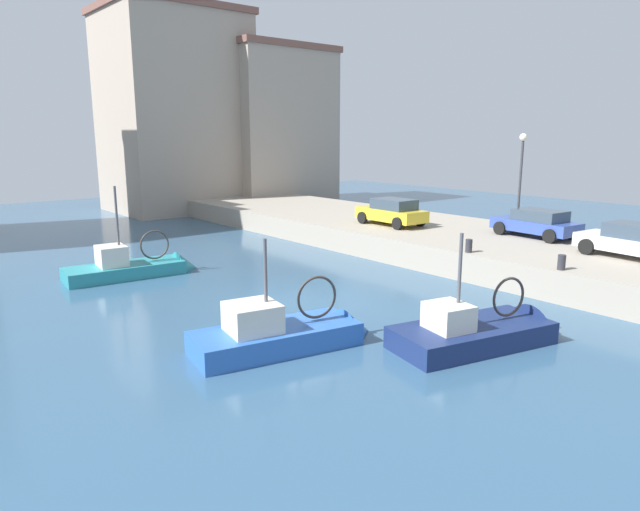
{
  "coord_description": "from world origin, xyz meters",
  "views": [
    {
      "loc": [
        -11.96,
        -15.78,
        5.97
      ],
      "look_at": [
        2.2,
        1.42,
        1.2
      ],
      "focal_mm": 31.77,
      "sensor_mm": 36.0,
      "label": 1
    }
  ],
  "objects": [
    {
      "name": "water_surface",
      "position": [
        0.0,
        0.0,
        0.0
      ],
      "size": [
        80.0,
        80.0,
        0.0
      ],
      "primitive_type": "plane",
      "color": "#335675",
      "rests_on": "ground"
    },
    {
      "name": "quay_wall",
      "position": [
        11.5,
        0.0,
        0.6
      ],
      "size": [
        9.0,
        56.0,
        1.2
      ],
      "primitive_type": "cube",
      "color": "#9E9384",
      "rests_on": "ground"
    },
    {
      "name": "fishing_boat_blue",
      "position": [
        -2.95,
        -3.35,
        0.13
      ],
      "size": [
        5.75,
        2.8,
        4.05
      ],
      "color": "#2D60B7",
      "rests_on": "ground"
    },
    {
      "name": "fishing_boat_navy",
      "position": [
        1.66,
        -6.74,
        0.09
      ],
      "size": [
        5.8,
        3.17,
        4.26
      ],
      "color": "navy",
      "rests_on": "ground"
    },
    {
      "name": "fishing_boat_teal",
      "position": [
        -3.06,
        7.62,
        0.12
      ],
      "size": [
        5.76,
        2.4,
        4.71
      ],
      "color": "teal",
      "rests_on": "ground"
    },
    {
      "name": "parked_car_yellow",
      "position": [
        10.17,
        5.03,
        1.92
      ],
      "size": [
        2.0,
        3.95,
        1.42
      ],
      "color": "gold",
      "rests_on": "quay_wall"
    },
    {
      "name": "parked_car_white",
      "position": [
        11.39,
        -6.83,
        1.9
      ],
      "size": [
        2.24,
        4.3,
        1.38
      ],
      "color": "silver",
      "rests_on": "quay_wall"
    },
    {
      "name": "parked_car_blue",
      "position": [
        12.79,
        -1.85,
        1.88
      ],
      "size": [
        2.17,
        4.09,
        1.31
      ],
      "color": "#334C9E",
      "rests_on": "quay_wall"
    },
    {
      "name": "mooring_bollard_south",
      "position": [
        7.35,
        -6.0,
        1.48
      ],
      "size": [
        0.28,
        0.28,
        0.55
      ],
      "primitive_type": "cylinder",
      "color": "#2D2D33",
      "rests_on": "quay_wall"
    },
    {
      "name": "mooring_bollard_mid",
      "position": [
        7.35,
        -2.0,
        1.48
      ],
      "size": [
        0.28,
        0.28,
        0.55
      ],
      "primitive_type": "cylinder",
      "color": "#2D2D33",
      "rests_on": "quay_wall"
    },
    {
      "name": "quay_streetlamp",
      "position": [
        13.0,
        -0.71,
        4.45
      ],
      "size": [
        0.36,
        0.36,
        4.83
      ],
      "color": "#38383D",
      "rests_on": "quay_wall"
    },
    {
      "name": "waterfront_building_west_mid",
      "position": [
        8.39,
        26.96,
        7.71
      ],
      "size": [
        10.24,
        9.03,
        15.39
      ],
      "color": "#A39384",
      "rests_on": "ground"
    },
    {
      "name": "waterfront_building_central",
      "position": [
        16.26,
        24.91,
        6.59
      ],
      "size": [
        9.42,
        7.43,
        13.13
      ],
      "color": "#A39384",
      "rests_on": "ground"
    }
  ]
}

